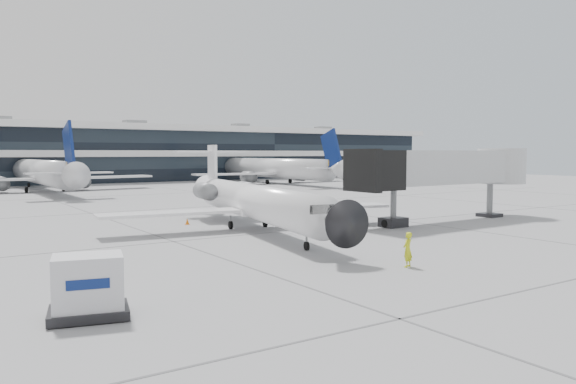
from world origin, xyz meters
TOP-DOWN VIEW (x-y plane):
  - ground at (0.00, 0.00)m, footprint 220.00×220.00m
  - terminal at (0.00, 82.00)m, footprint 170.00×22.00m
  - bg_jet_center at (-8.00, 55.00)m, footprint 32.00×40.00m
  - bg_jet_right at (32.00, 55.00)m, footprint 32.00×40.00m
  - regional_jet at (-3.04, 2.00)m, footprint 21.93×27.34m
  - jet_bridge at (13.44, -2.44)m, footprint 18.74×4.16m
  - ramp_worker at (-3.43, -13.93)m, footprint 0.74×0.61m
  - cargo_uld at (-18.76, -14.05)m, footprint 2.99×2.50m
  - traffic_cone at (-5.84, 7.41)m, footprint 0.42×0.42m

SIDE VIEW (x-z plane):
  - ground at x=0.00m, z-range 0.00..0.00m
  - bg_jet_center at x=-8.00m, z-range -4.80..4.80m
  - bg_jet_right at x=32.00m, z-range -4.80..4.80m
  - traffic_cone at x=-5.84m, z-range -0.01..0.48m
  - ramp_worker at x=-3.43m, z-range 0.00..1.74m
  - cargo_uld at x=-18.76m, z-range 0.01..2.14m
  - regional_jet at x=-3.04m, z-range -1.00..5.34m
  - jet_bridge at x=13.44m, z-range 1.38..7.41m
  - terminal at x=0.00m, z-range 0.00..10.00m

